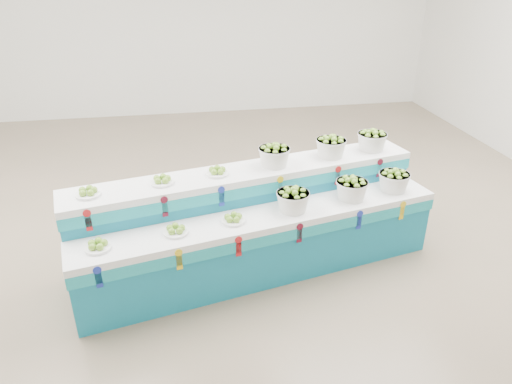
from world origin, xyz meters
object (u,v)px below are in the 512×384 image
(plate_upper_mid, at_px, (162,180))
(basket_upper_right, at_px, (372,140))
(display_stand, at_px, (256,223))
(basket_lower_left, at_px, (293,200))

(plate_upper_mid, height_order, basket_upper_right, basket_upper_right)
(display_stand, xyz_separation_m, basket_upper_right, (1.43, 0.55, 0.63))
(basket_lower_left, distance_m, basket_upper_right, 1.33)
(display_stand, height_order, basket_upper_right, basket_upper_right)
(basket_upper_right, bearing_deg, plate_upper_mid, -167.79)
(basket_upper_right, bearing_deg, basket_lower_left, -146.73)
(basket_lower_left, height_order, plate_upper_mid, plate_upper_mid)
(display_stand, bearing_deg, plate_upper_mid, 165.30)
(plate_upper_mid, bearing_deg, basket_lower_left, -9.20)
(plate_upper_mid, relative_size, basket_upper_right, 0.70)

